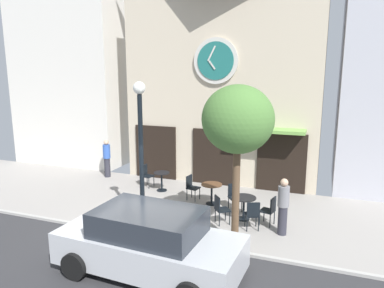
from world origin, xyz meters
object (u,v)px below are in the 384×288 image
pedestrian_grey (283,206)px  parked_car_silver (149,242)px  cafe_chair_near_tree (234,195)px  cafe_chair_mid_row (146,174)px  street_lamp (141,155)px  street_tree (238,121)px  pedestrian_blue (107,158)px  cafe_table_near_curb (162,179)px  cafe_chair_facing_street (191,186)px  cafe_chair_near_lamp (270,209)px  cafe_chair_facing_wall (253,213)px  cafe_chair_right_end (220,208)px  cafe_table_center (244,203)px  cafe_table_near_door (212,190)px

pedestrian_grey → parked_car_silver: (-2.66, -3.14, -0.10)m
cafe_chair_near_tree → pedestrian_grey: pedestrian_grey is taller
cafe_chair_mid_row → parked_car_silver: bearing=-61.9°
street_lamp → pedestrian_grey: size_ratio=2.60×
street_tree → pedestrian_blue: 8.42m
cafe_table_near_curb → cafe_chair_facing_street: size_ratio=0.83×
cafe_chair_mid_row → cafe_chair_near_lamp: bearing=-21.4°
pedestrian_grey → cafe_chair_facing_wall: bearing=-177.6°
cafe_chair_facing_wall → cafe_chair_right_end: (-1.02, 0.11, 0.00)m
cafe_table_center → cafe_chair_right_end: cafe_chair_right_end is taller
cafe_table_center → cafe_chair_near_tree: 0.82m
street_lamp → cafe_chair_right_end: size_ratio=4.82×
street_tree → parked_car_silver: bearing=-126.8°
cafe_chair_near_lamp → street_lamp: bearing=-160.4°
cafe_chair_facing_street → cafe_chair_facing_wall: size_ratio=1.00×
cafe_chair_facing_wall → cafe_table_near_curb: bearing=150.0°
cafe_chair_facing_street → cafe_chair_mid_row: size_ratio=1.00×
parked_car_silver → street_lamp: bearing=121.1°
street_lamp → cafe_table_near_door: size_ratio=5.85×
cafe_chair_right_end → pedestrian_grey: pedestrian_grey is taller
cafe_table_center → parked_car_silver: parked_car_silver is taller
street_tree → cafe_chair_facing_street: street_tree is taller
cafe_chair_near_lamp → cafe_chair_right_end: (-1.45, -0.42, 0.00)m
cafe_chair_right_end → pedestrian_grey: size_ratio=0.54×
cafe_chair_facing_street → cafe_chair_facing_wall: same height
pedestrian_blue → pedestrian_grey: bearing=-21.8°
street_lamp → cafe_chair_near_tree: size_ratio=4.82×
street_tree → cafe_chair_mid_row: street_tree is taller
parked_car_silver → cafe_chair_near_tree: bearing=78.4°
cafe_table_near_curb → cafe_chair_right_end: size_ratio=0.83×
street_tree → cafe_chair_facing_street: size_ratio=4.79×
cafe_table_near_curb → cafe_table_center: bearing=-24.2°
cafe_table_near_curb → cafe_chair_right_end: bearing=-36.4°
cafe_chair_near_tree → cafe_chair_near_lamp: same height
cafe_table_near_curb → cafe_table_center: (3.61, -1.62, 0.05)m
cafe_table_near_door → cafe_chair_near_lamp: size_ratio=0.82×
cafe_chair_near_lamp → cafe_chair_right_end: size_ratio=1.00×
cafe_table_near_curb → cafe_chair_facing_street: cafe_chair_facing_street is taller
cafe_table_near_door → cafe_chair_mid_row: (-3.08, 0.97, -0.00)m
cafe_chair_mid_row → street_lamp: bearing=-64.2°
cafe_table_center → cafe_chair_facing_wall: size_ratio=0.86×
cafe_table_near_door → cafe_chair_right_end: (0.74, -1.51, -0.00)m
cafe_table_near_curb → cafe_chair_right_end: (3.00, -2.21, 0.04)m
street_tree → pedestrian_grey: street_tree is taller
street_lamp → cafe_chair_right_end: street_lamp is taller
cafe_chair_facing_street → pedestrian_grey: bearing=-27.2°
cafe_chair_near_tree → cafe_table_center: bearing=-55.3°
street_tree → cafe_table_center: (-0.14, 1.75, -2.85)m
cafe_chair_facing_street → cafe_chair_near_lamp: (3.02, -1.28, 0.00)m
street_lamp → parked_car_silver: (1.41, -2.33, -1.44)m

